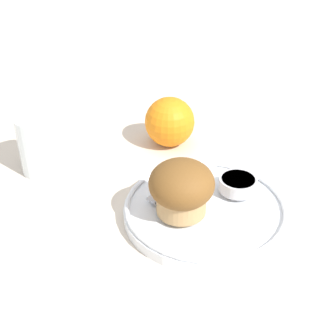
% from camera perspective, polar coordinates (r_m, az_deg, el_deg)
% --- Properties ---
extents(ground_plane, '(3.00, 3.00, 0.00)m').
position_cam_1_polar(ground_plane, '(0.62, 2.32, -5.01)').
color(ground_plane, beige).
extents(plate, '(0.21, 0.21, 0.02)m').
position_cam_1_polar(plate, '(0.61, 4.55, -5.10)').
color(plate, white).
rests_on(plate, ground_plane).
extents(muffin, '(0.08, 0.08, 0.07)m').
position_cam_1_polar(muffin, '(0.57, 1.67, -2.44)').
color(muffin, tan).
rests_on(muffin, plate).
extents(cream_ramekin, '(0.05, 0.05, 0.02)m').
position_cam_1_polar(cream_ramekin, '(0.63, 8.52, -1.87)').
color(cream_ramekin, silver).
rests_on(cream_ramekin, plate).
extents(berry_pair, '(0.03, 0.01, 0.01)m').
position_cam_1_polar(berry_pair, '(0.63, 0.76, -1.63)').
color(berry_pair, '#B7192D').
rests_on(berry_pair, plate).
extents(butter_knife, '(0.16, 0.07, 0.00)m').
position_cam_1_polar(butter_knife, '(0.65, 3.22, -0.77)').
color(butter_knife, '#B7B7BC').
rests_on(butter_knife, plate).
extents(orange_fruit, '(0.08, 0.08, 0.08)m').
position_cam_1_polar(orange_fruit, '(0.75, 0.20, 5.65)').
color(orange_fruit, orange).
rests_on(orange_fruit, ground_plane).
extents(juice_glass, '(0.07, 0.07, 0.09)m').
position_cam_1_polar(juice_glass, '(0.70, -15.11, 2.91)').
color(juice_glass, silver).
rests_on(juice_glass, ground_plane).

